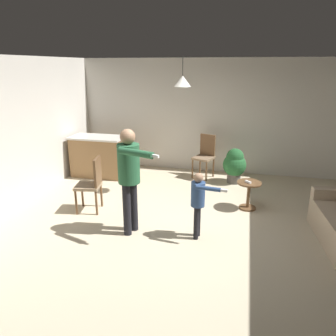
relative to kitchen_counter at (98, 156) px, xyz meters
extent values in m
plane|color=beige|center=(2.45, -2.15, -0.48)|extent=(7.68, 7.68, 0.00)
cube|color=beige|center=(2.45, 1.05, 0.87)|extent=(6.40, 0.10, 2.70)
cube|color=beige|center=(-0.75, -2.15, 0.87)|extent=(0.10, 6.40, 2.70)
cylinder|color=brown|center=(4.58, -1.41, -0.45)|extent=(0.05, 0.05, 0.06)
cube|color=olive|center=(0.00, 0.00, -0.02)|extent=(1.20, 0.60, 0.91)
cube|color=beige|center=(0.00, 0.00, 0.45)|extent=(1.26, 0.66, 0.04)
cylinder|color=brown|center=(3.48, -1.09, 0.03)|extent=(0.44, 0.44, 0.03)
cylinder|color=brown|center=(3.48, -1.09, -0.23)|extent=(0.06, 0.06, 0.49)
cylinder|color=brown|center=(3.48, -1.09, -0.46)|extent=(0.31, 0.31, 0.03)
cylinder|color=black|center=(1.71, -2.34, -0.06)|extent=(0.12, 0.12, 0.84)
cylinder|color=black|center=(1.66, -2.50, -0.06)|extent=(0.12, 0.12, 0.84)
cylinder|color=#265938|center=(1.69, -2.42, 0.66)|extent=(0.33, 0.33, 0.59)
sphere|color=#9E7556|center=(1.69, -2.42, 1.07)|extent=(0.23, 0.23, 0.23)
cylinder|color=#265938|center=(1.74, -2.24, 0.63)|extent=(0.10, 0.10, 0.56)
cylinder|color=#265938|center=(1.90, -2.69, 0.91)|extent=(0.56, 0.26, 0.10)
cube|color=white|center=(2.19, -2.78, 0.91)|extent=(0.13, 0.07, 0.04)
cylinder|color=black|center=(2.73, -2.28, -0.21)|extent=(0.08, 0.08, 0.53)
cylinder|color=black|center=(2.72, -2.39, -0.21)|extent=(0.08, 0.08, 0.53)
cylinder|color=navy|center=(2.72, -2.34, 0.24)|extent=(0.21, 0.21, 0.37)
sphere|color=#9E7556|center=(2.72, -2.34, 0.49)|extent=(0.14, 0.14, 0.14)
cylinder|color=navy|center=(2.74, -2.22, 0.22)|extent=(0.06, 0.06, 0.35)
cylinder|color=navy|center=(2.89, -2.48, 0.39)|extent=(0.36, 0.10, 0.06)
cube|color=white|center=(3.09, -2.50, 0.39)|extent=(0.13, 0.05, 0.04)
cylinder|color=brown|center=(0.89, -1.99, -0.25)|extent=(0.04, 0.04, 0.45)
cylinder|color=brown|center=(0.82, -1.64, -0.25)|extent=(0.04, 0.04, 0.45)
cylinder|color=brown|center=(0.54, -2.06, -0.25)|extent=(0.04, 0.04, 0.45)
cylinder|color=brown|center=(0.47, -1.71, -0.25)|extent=(0.04, 0.04, 0.45)
cube|color=#997F60|center=(0.68, -1.85, 0.00)|extent=(0.49, 0.49, 0.05)
cube|color=brown|center=(0.86, -1.81, 0.27)|extent=(0.11, 0.38, 0.50)
cylinder|color=brown|center=(2.67, 0.55, -0.25)|extent=(0.04, 0.04, 0.45)
cylinder|color=brown|center=(2.33, 0.67, -0.25)|extent=(0.04, 0.04, 0.45)
cylinder|color=brown|center=(2.54, 0.21, -0.25)|extent=(0.04, 0.04, 0.45)
cylinder|color=brown|center=(2.20, 0.34, -0.25)|extent=(0.04, 0.04, 0.45)
cube|color=#7F664C|center=(2.44, 0.44, 0.00)|extent=(0.54, 0.54, 0.05)
cube|color=brown|center=(2.50, 0.62, 0.27)|extent=(0.37, 0.17, 0.50)
cylinder|color=#4C4742|center=(3.16, 0.26, -0.36)|extent=(0.30, 0.30, 0.24)
sphere|color=#235B2D|center=(3.16, 0.26, -0.06)|extent=(0.52, 0.52, 0.52)
sphere|color=#235B2D|center=(3.16, 0.26, 0.12)|extent=(0.39, 0.39, 0.39)
cube|color=white|center=(3.45, -1.13, 0.06)|extent=(0.12, 0.12, 0.04)
cone|color=silver|center=(2.14, -0.70, 1.77)|extent=(0.32, 0.32, 0.20)
cylinder|color=black|center=(2.14, -0.70, 2.04)|extent=(0.01, 0.01, 0.36)
camera|label=1|loc=(3.34, -6.71, 2.05)|focal=34.30mm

